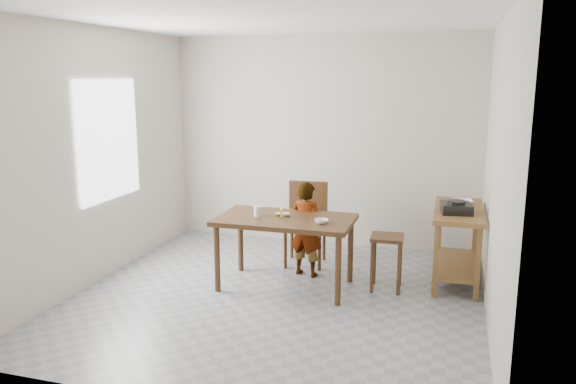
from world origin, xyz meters
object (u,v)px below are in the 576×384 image
(child, at_px, (306,229))
(stool, at_px, (386,263))
(dining_table, at_px, (285,252))
(dining_chair, at_px, (305,225))
(prep_counter, at_px, (457,245))

(child, bearing_deg, stool, -178.27)
(dining_table, distance_m, dining_chair, 0.77)
(stool, bearing_deg, prep_counter, 34.51)
(dining_chair, bearing_deg, child, -79.00)
(prep_counter, xyz_separation_m, stool, (-0.69, -0.48, -0.11))
(dining_chair, height_order, stool, dining_chair)
(child, height_order, stool, child)
(prep_counter, bearing_deg, child, -169.40)
(prep_counter, xyz_separation_m, dining_chair, (-1.71, 0.06, 0.08))
(prep_counter, relative_size, stool, 2.08)
(prep_counter, bearing_deg, dining_table, -157.85)
(child, xyz_separation_m, stool, (0.91, -0.18, -0.24))
(dining_chair, bearing_deg, dining_table, -96.38)
(prep_counter, bearing_deg, stool, -145.49)
(prep_counter, height_order, stool, prep_counter)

